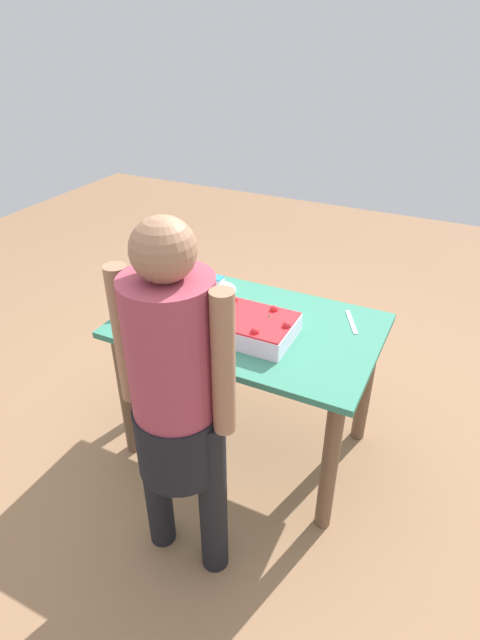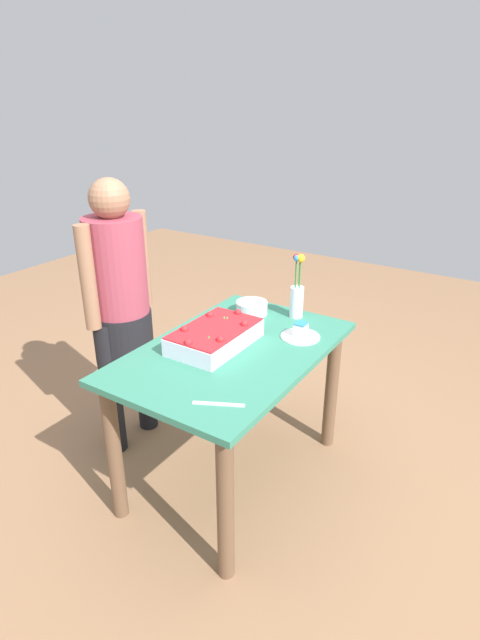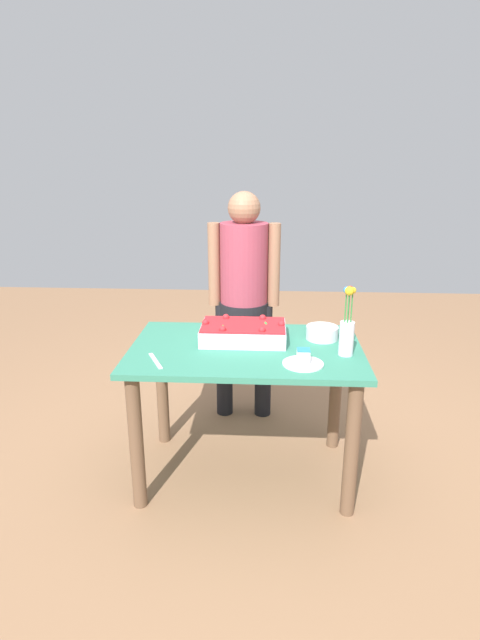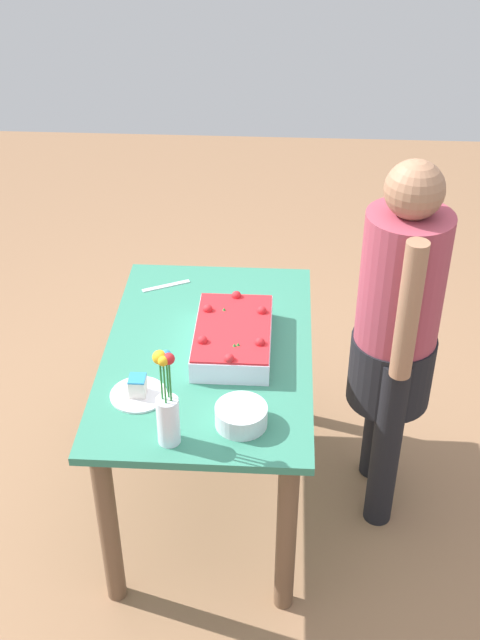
% 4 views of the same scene
% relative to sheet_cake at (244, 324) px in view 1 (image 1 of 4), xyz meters
% --- Properties ---
extents(ground_plane, '(8.00, 8.00, 0.00)m').
position_rel_sheet_cake_xyz_m(ground_plane, '(-0.02, 0.09, -0.80)').
color(ground_plane, '#946B4A').
extents(dining_table, '(1.19, 0.76, 0.75)m').
position_rel_sheet_cake_xyz_m(dining_table, '(-0.02, 0.09, -0.19)').
color(dining_table, '#347D63').
rests_on(dining_table, ground_plane).
extents(sheet_cake, '(0.44, 0.28, 0.12)m').
position_rel_sheet_cake_xyz_m(sheet_cake, '(0.00, 0.00, 0.00)').
color(sheet_cake, white).
rests_on(sheet_cake, dining_table).
extents(serving_plate_with_slice, '(0.19, 0.19, 0.08)m').
position_rel_sheet_cake_xyz_m(serving_plate_with_slice, '(-0.30, 0.30, -0.03)').
color(serving_plate_with_slice, white).
rests_on(serving_plate_with_slice, dining_table).
extents(cake_knife, '(0.11, 0.19, 0.00)m').
position_rel_sheet_cake_xyz_m(cake_knife, '(0.41, 0.30, -0.05)').
color(cake_knife, silver).
rests_on(cake_knife, dining_table).
extents(flower_vase, '(0.07, 0.07, 0.35)m').
position_rel_sheet_cake_xyz_m(flower_vase, '(-0.51, 0.17, 0.09)').
color(flower_vase, white).
rests_on(flower_vase, dining_table).
extents(fruit_bowl, '(0.17, 0.17, 0.07)m').
position_rel_sheet_cake_xyz_m(fruit_bowl, '(-0.42, -0.05, -0.01)').
color(fruit_bowl, silver).
rests_on(fruit_bowl, dining_table).
extents(person_standing, '(0.45, 0.31, 1.49)m').
position_rel_sheet_cake_xyz_m(person_standing, '(0.03, -0.59, 0.05)').
color(person_standing, black).
rests_on(person_standing, ground_plane).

